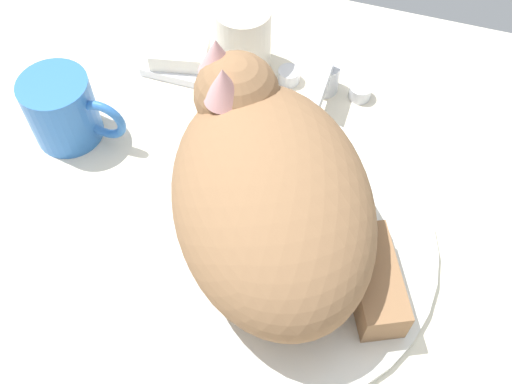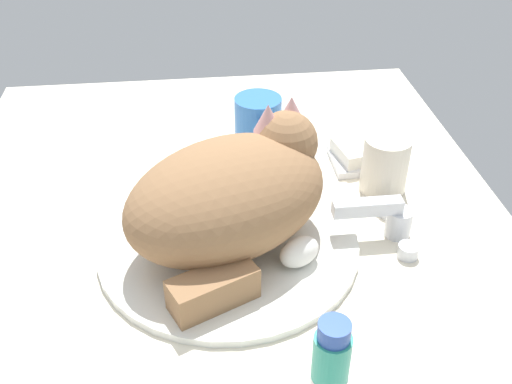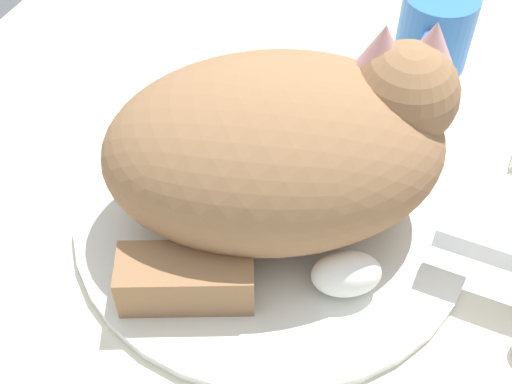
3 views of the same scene
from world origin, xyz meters
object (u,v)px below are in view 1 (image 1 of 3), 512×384
(coffee_mug, at_px, (64,110))
(cat, at_px, (271,191))
(soap_bar, at_px, (180,54))
(rinse_cup, at_px, (243,38))
(faucet, at_px, (323,81))

(coffee_mug, bearing_deg, cat, -13.39)
(coffee_mug, bearing_deg, soap_bar, 60.05)
(cat, distance_m, rinse_cup, 0.26)
(rinse_cup, height_order, soap_bar, rinse_cup)
(cat, xyz_separation_m, coffee_mug, (-0.27, 0.06, -0.04))
(cat, bearing_deg, rinse_cup, 114.28)
(faucet, distance_m, cat, 0.22)
(faucet, height_order, soap_bar, faucet)
(rinse_cup, bearing_deg, faucet, -13.03)
(faucet, xyz_separation_m, coffee_mug, (-0.27, -0.15, 0.01))
(faucet, relative_size, cat, 0.36)
(cat, bearing_deg, faucet, 89.08)
(faucet, distance_m, rinse_cup, 0.11)
(cat, bearing_deg, soap_bar, 131.40)
(coffee_mug, bearing_deg, rinse_cup, 47.30)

